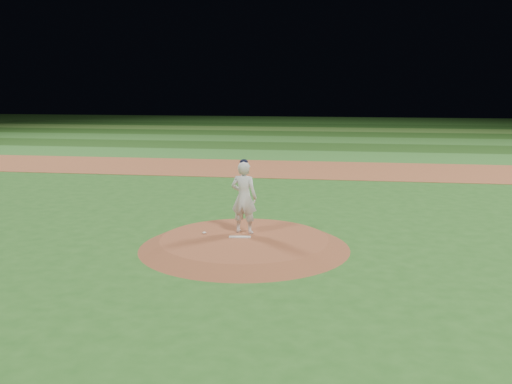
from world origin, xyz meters
TOP-DOWN VIEW (x-y plane):
  - ground at (0.00, 0.00)m, footprint 120.00×120.00m
  - infield_dirt_band at (0.00, 14.00)m, footprint 70.00×6.00m
  - outfield_stripe_0 at (0.00, 19.50)m, footprint 70.00×5.00m
  - outfield_stripe_1 at (0.00, 24.50)m, footprint 70.00×5.00m
  - outfield_stripe_2 at (0.00, 29.50)m, footprint 70.00×5.00m
  - outfield_stripe_3 at (0.00, 34.50)m, footprint 70.00×5.00m
  - outfield_stripe_4 at (0.00, 39.50)m, footprint 70.00×5.00m
  - outfield_stripe_5 at (0.00, 44.50)m, footprint 70.00×5.00m
  - pitchers_mound at (0.00, 0.00)m, footprint 5.50×5.50m
  - pitching_rubber at (-0.13, 0.04)m, footprint 0.58×0.21m
  - rosin_bag at (-1.14, 0.27)m, footprint 0.10×0.10m
  - pitcher_on_mound at (-0.10, 0.54)m, footprint 0.78×0.59m

SIDE VIEW (x-z plane):
  - ground at x=0.00m, z-range 0.00..0.00m
  - outfield_stripe_0 at x=0.00m, z-range 0.00..0.02m
  - outfield_stripe_1 at x=0.00m, z-range 0.00..0.02m
  - outfield_stripe_2 at x=0.00m, z-range 0.00..0.02m
  - outfield_stripe_3 at x=0.00m, z-range 0.00..0.02m
  - outfield_stripe_4 at x=0.00m, z-range 0.00..0.02m
  - outfield_stripe_5 at x=0.00m, z-range 0.00..0.02m
  - infield_dirt_band at x=0.00m, z-range 0.00..0.02m
  - pitchers_mound at x=0.00m, z-range 0.00..0.25m
  - pitching_rubber at x=-0.13m, z-range 0.25..0.28m
  - rosin_bag at x=-1.14m, z-range 0.25..0.31m
  - pitcher_on_mound at x=-0.10m, z-range 0.23..2.24m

